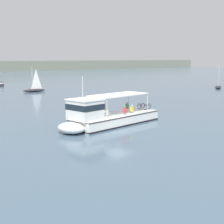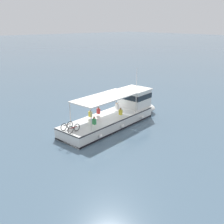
{
  "view_description": "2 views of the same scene",
  "coord_description": "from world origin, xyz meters",
  "views": [
    {
      "loc": [
        -21.16,
        -25.66,
        6.98
      ],
      "look_at": [
        0.74,
        1.65,
        1.4
      ],
      "focal_mm": 54.34,
      "sensor_mm": 36.0,
      "label": 1
    },
    {
      "loc": [
        17.32,
        20.74,
        9.97
      ],
      "look_at": [
        0.74,
        1.65,
        1.4
      ],
      "focal_mm": 42.59,
      "sensor_mm": 36.0,
      "label": 2
    }
  ],
  "objects": [
    {
      "name": "ground_plane",
      "position": [
        0.0,
        0.0,
        0.0
      ],
      "size": [
        400.0,
        400.0,
        0.0
      ],
      "primitive_type": "plane",
      "color": "slate"
    },
    {
      "name": "ferry_main",
      "position": [
        -0.27,
        1.51,
        1.02
      ],
      "size": [
        13.03,
        4.92,
        5.32
      ],
      "color": "white",
      "rests_on": "ground"
    }
  ]
}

